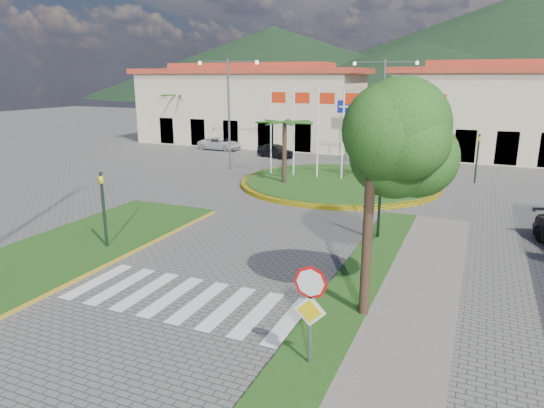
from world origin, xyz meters
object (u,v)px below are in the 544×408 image
at_px(deciduous_tree, 373,139).
at_px(car_dark_a, 276,150).
at_px(stop_sign, 310,301).
at_px(white_van, 220,144).
at_px(roundabout_island, 339,182).
at_px(car_dark_b, 416,155).

xyz_separation_m(deciduous_tree, car_dark_a, (-13.50, 25.40, -4.57)).
distance_m(stop_sign, white_van, 36.17).
xyz_separation_m(roundabout_island, stop_sign, (4.90, -20.04, 1.61)).
height_order(roundabout_island, white_van, roundabout_island).
height_order(white_van, car_dark_b, white_van).
xyz_separation_m(roundabout_island, car_dark_a, (-8.00, 8.40, 0.43)).
relative_size(stop_sign, car_dark_a, 0.75).
bearing_deg(car_dark_a, stop_sign, -134.26).
bearing_deg(car_dark_a, roundabout_island, -115.05).
bearing_deg(white_van, roundabout_island, -123.33).
relative_size(deciduous_tree, white_van, 1.64).
height_order(car_dark_a, car_dark_b, car_dark_a).
height_order(deciduous_tree, car_dark_a, deciduous_tree).
relative_size(roundabout_island, car_dark_a, 3.58).
distance_m(roundabout_island, deciduous_tree, 18.55).
bearing_deg(car_dark_b, car_dark_a, 127.77).
distance_m(deciduous_tree, car_dark_a, 29.13).
bearing_deg(roundabout_island, car_dark_a, 133.61).
relative_size(car_dark_a, car_dark_b, 1.06).
relative_size(stop_sign, car_dark_b, 0.79).
distance_m(roundabout_island, white_van, 17.93).
xyz_separation_m(white_van, car_dark_a, (6.59, -2.01, 0.03)).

